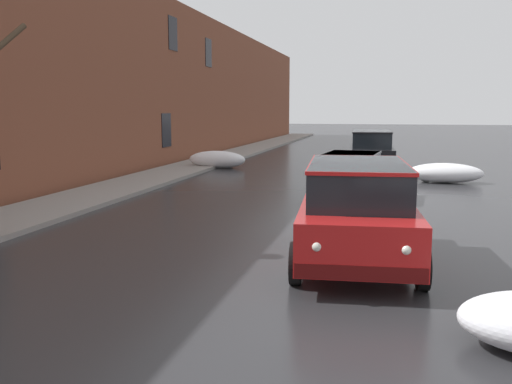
% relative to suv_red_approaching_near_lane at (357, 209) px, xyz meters
% --- Properties ---
extents(left_sidewalk_slab, '(2.40, 80.00, 0.13)m').
position_rel_suv_red_approaching_near_lane_xyz_m(left_sidewalk_slab, '(-8.46, 8.43, -0.93)').
color(left_sidewalk_slab, gray).
rests_on(left_sidewalk_slab, ground).
extents(brick_townhouse_facade, '(0.63, 80.00, 8.01)m').
position_rel_suv_red_approaching_near_lane_xyz_m(brick_townhouse_facade, '(-10.16, 8.44, 3.02)').
color(brick_townhouse_facade, brown).
rests_on(brick_townhouse_facade, ground).
extents(snow_bank_along_right_kerb, '(2.70, 1.03, 0.81)m').
position_rel_suv_red_approaching_near_lane_xyz_m(snow_bank_along_right_kerb, '(-7.13, 14.81, -0.60)').
color(snow_bank_along_right_kerb, white).
rests_on(snow_bank_along_right_kerb, ground).
extents(snow_bank_far_right_pile, '(2.74, 1.17, 0.74)m').
position_rel_suv_red_approaching_near_lane_xyz_m(snow_bank_far_right_pile, '(2.56, 11.90, -0.63)').
color(snow_bank_far_right_pile, white).
rests_on(snow_bank_far_right_pile, ground).
extents(suv_red_approaching_near_lane, '(2.41, 4.48, 1.82)m').
position_rel_suv_red_approaching_near_lane_xyz_m(suv_red_approaching_near_lane, '(0.00, 0.00, 0.00)').
color(suv_red_approaching_near_lane, red).
rests_on(suv_red_approaching_near_lane, ground).
extents(sedan_grey_parked_kerbside_close, '(2.26, 4.19, 1.42)m').
position_rel_suv_red_approaching_near_lane_xyz_m(sedan_grey_parked_kerbside_close, '(-0.60, 7.17, -0.24)').
color(sedan_grey_parked_kerbside_close, slate).
rests_on(sedan_grey_parked_kerbside_close, ground).
extents(suv_black_parked_kerbside_mid, '(2.19, 4.52, 1.82)m').
position_rel_suv_red_approaching_near_lane_xyz_m(suv_black_parked_kerbside_mid, '(-0.22, 14.32, -0.00)').
color(suv_black_parked_kerbside_mid, black).
rests_on(suv_black_parked_kerbside_mid, ground).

